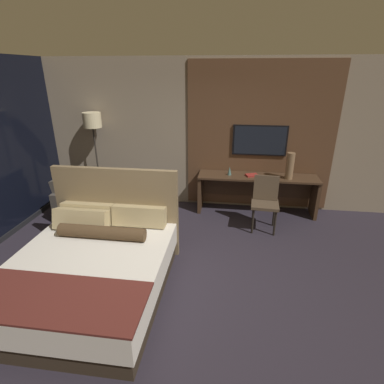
{
  "coord_description": "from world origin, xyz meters",
  "views": [
    {
      "loc": [
        0.62,
        -3.09,
        2.56
      ],
      "look_at": [
        0.06,
        1.0,
        0.88
      ],
      "focal_mm": 28.0,
      "sensor_mm": 36.0,
      "label": 1
    }
  ],
  "objects_px": {
    "tv": "(260,140)",
    "desk_chair": "(265,198)",
    "vase_tall": "(290,166)",
    "vase_short": "(230,171)",
    "bed": "(92,267)",
    "desk": "(257,186)",
    "floor_lamp": "(93,128)",
    "armchair_by_window": "(84,202)",
    "book": "(252,175)"
  },
  "relations": [
    {
      "from": "desk_chair",
      "to": "book",
      "type": "distance_m",
      "value": 0.65
    },
    {
      "from": "tv",
      "to": "desk_chair",
      "type": "distance_m",
      "value": 1.16
    },
    {
      "from": "vase_short",
      "to": "book",
      "type": "xyz_separation_m",
      "value": [
        0.42,
        -0.0,
        -0.07
      ]
    },
    {
      "from": "armchair_by_window",
      "to": "floor_lamp",
      "type": "distance_m",
      "value": 1.42
    },
    {
      "from": "armchair_by_window",
      "to": "vase_tall",
      "type": "distance_m",
      "value": 3.85
    },
    {
      "from": "vase_tall",
      "to": "book",
      "type": "bearing_deg",
      "value": 174.85
    },
    {
      "from": "tv",
      "to": "floor_lamp",
      "type": "height_order",
      "value": "floor_lamp"
    },
    {
      "from": "tv",
      "to": "vase_tall",
      "type": "height_order",
      "value": "tv"
    },
    {
      "from": "desk_chair",
      "to": "vase_short",
      "type": "height_order",
      "value": "desk_chair"
    },
    {
      "from": "bed",
      "to": "book",
      "type": "distance_m",
      "value": 3.25
    },
    {
      "from": "bed",
      "to": "vase_tall",
      "type": "bearing_deg",
      "value": 42.62
    },
    {
      "from": "floor_lamp",
      "to": "armchair_by_window",
      "type": "bearing_deg",
      "value": -96.17
    },
    {
      "from": "armchair_by_window",
      "to": "book",
      "type": "relative_size",
      "value": 3.44
    },
    {
      "from": "desk",
      "to": "desk_chair",
      "type": "height_order",
      "value": "desk_chair"
    },
    {
      "from": "bed",
      "to": "armchair_by_window",
      "type": "distance_m",
      "value": 2.26
    },
    {
      "from": "desk",
      "to": "floor_lamp",
      "type": "distance_m",
      "value": 3.31
    },
    {
      "from": "desk",
      "to": "floor_lamp",
      "type": "xyz_separation_m",
      "value": [
        -3.15,
        0.02,
        1.02
      ]
    },
    {
      "from": "desk_chair",
      "to": "book",
      "type": "bearing_deg",
      "value": 114.1
    },
    {
      "from": "bed",
      "to": "desk",
      "type": "xyz_separation_m",
      "value": [
        2.13,
        2.57,
        0.19
      ]
    },
    {
      "from": "armchair_by_window",
      "to": "floor_lamp",
      "type": "bearing_deg",
      "value": -6.68
    },
    {
      "from": "desk",
      "to": "floor_lamp",
      "type": "relative_size",
      "value": 1.2
    },
    {
      "from": "tv",
      "to": "desk",
      "type": "bearing_deg",
      "value": -90.0
    },
    {
      "from": "book",
      "to": "desk_chair",
      "type": "bearing_deg",
      "value": -70.07
    },
    {
      "from": "vase_tall",
      "to": "desk_chair",
      "type": "bearing_deg",
      "value": -129.99
    },
    {
      "from": "tv",
      "to": "desk_chair",
      "type": "relative_size",
      "value": 1.09
    },
    {
      "from": "desk_chair",
      "to": "vase_short",
      "type": "xyz_separation_m",
      "value": [
        -0.63,
        0.58,
        0.27
      ]
    },
    {
      "from": "vase_short",
      "to": "desk_chair",
      "type": "bearing_deg",
      "value": -42.78
    },
    {
      "from": "desk_chair",
      "to": "floor_lamp",
      "type": "bearing_deg",
      "value": 172.74
    },
    {
      "from": "floor_lamp",
      "to": "vase_short",
      "type": "xyz_separation_m",
      "value": [
        2.62,
        -0.08,
        -0.72
      ]
    },
    {
      "from": "tv",
      "to": "floor_lamp",
      "type": "xyz_separation_m",
      "value": [
        -3.15,
        -0.18,
        0.19
      ]
    },
    {
      "from": "tv",
      "to": "armchair_by_window",
      "type": "bearing_deg",
      "value": -166.15
    },
    {
      "from": "floor_lamp",
      "to": "book",
      "type": "relative_size",
      "value": 7.07
    },
    {
      "from": "desk",
      "to": "vase_tall",
      "type": "height_order",
      "value": "vase_tall"
    },
    {
      "from": "vase_tall",
      "to": "book",
      "type": "height_order",
      "value": "vase_tall"
    },
    {
      "from": "bed",
      "to": "floor_lamp",
      "type": "height_order",
      "value": "floor_lamp"
    },
    {
      "from": "desk",
      "to": "vase_short",
      "type": "xyz_separation_m",
      "value": [
        -0.53,
        -0.06,
        0.31
      ]
    },
    {
      "from": "desk_chair",
      "to": "floor_lamp",
      "type": "relative_size",
      "value": 0.5
    },
    {
      "from": "armchair_by_window",
      "to": "book",
      "type": "xyz_separation_m",
      "value": [
        3.1,
        0.53,
        0.49
      ]
    },
    {
      "from": "desk",
      "to": "bed",
      "type": "bearing_deg",
      "value": -129.66
    },
    {
      "from": "floor_lamp",
      "to": "vase_short",
      "type": "height_order",
      "value": "floor_lamp"
    },
    {
      "from": "armchair_by_window",
      "to": "floor_lamp",
      "type": "relative_size",
      "value": 0.49
    },
    {
      "from": "bed",
      "to": "desk_chair",
      "type": "relative_size",
      "value": 2.28
    },
    {
      "from": "desk_chair",
      "to": "armchair_by_window",
      "type": "relative_size",
      "value": 1.03
    },
    {
      "from": "vase_tall",
      "to": "vase_short",
      "type": "bearing_deg",
      "value": 176.82
    },
    {
      "from": "armchair_by_window",
      "to": "vase_short",
      "type": "relative_size",
      "value": 5.36
    },
    {
      "from": "armchair_by_window",
      "to": "book",
      "type": "height_order",
      "value": "armchair_by_window"
    },
    {
      "from": "vase_short",
      "to": "tv",
      "type": "bearing_deg",
      "value": 25.97
    },
    {
      "from": "armchair_by_window",
      "to": "vase_tall",
      "type": "bearing_deg",
      "value": -83.27
    },
    {
      "from": "desk",
      "to": "tv",
      "type": "distance_m",
      "value": 0.86
    },
    {
      "from": "bed",
      "to": "vase_short",
      "type": "height_order",
      "value": "bed"
    }
  ]
}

